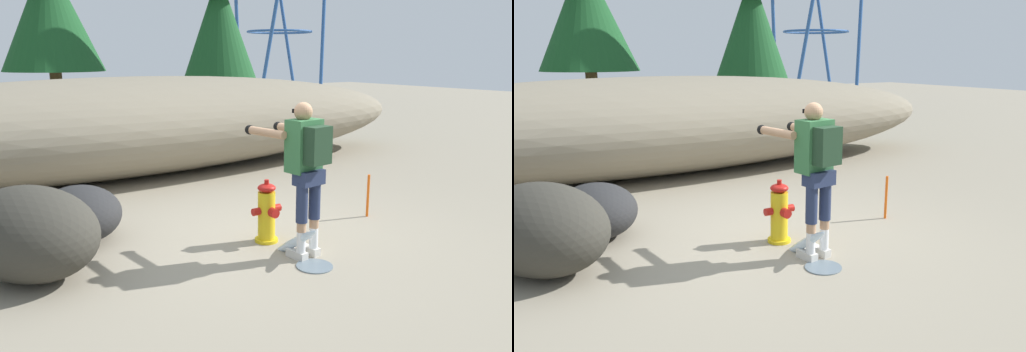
% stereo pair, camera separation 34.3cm
% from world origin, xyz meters
% --- Properties ---
extents(ground_plane, '(56.00, 56.00, 0.04)m').
position_xyz_m(ground_plane, '(0.00, 0.00, -0.02)').
color(ground_plane, gray).
extents(dirt_embankment, '(12.93, 3.20, 1.83)m').
position_xyz_m(dirt_embankment, '(0.00, 4.38, 0.91)').
color(dirt_embankment, gray).
rests_on(dirt_embankment, ground_plane).
extents(fire_hydrant, '(0.39, 0.33, 0.77)m').
position_xyz_m(fire_hydrant, '(0.03, -0.03, 0.35)').
color(fire_hydrant, gold).
rests_on(fire_hydrant, ground_plane).
extents(hydrant_water_jet, '(0.39, 0.98, 0.59)m').
position_xyz_m(hydrant_water_jet, '(0.03, -0.63, 0.12)').
color(hydrant_water_jet, silver).
rests_on(hydrant_water_jet, ground_plane).
extents(utility_worker, '(0.61, 1.02, 1.72)m').
position_xyz_m(utility_worker, '(0.11, -0.62, 1.09)').
color(utility_worker, beige).
rests_on(utility_worker, ground_plane).
extents(boulder_mid, '(1.78, 1.88, 0.95)m').
position_xyz_m(boulder_mid, '(-2.53, 0.40, 0.48)').
color(boulder_mid, '#34322C').
rests_on(boulder_mid, ground_plane).
extents(boulder_small, '(1.18, 1.31, 0.67)m').
position_xyz_m(boulder_small, '(-1.84, 1.25, 0.33)').
color(boulder_small, '#272829').
rests_on(boulder_small, ground_plane).
extents(pine_tree_center, '(2.40, 2.40, 6.82)m').
position_xyz_m(pine_tree_center, '(4.45, 8.95, 3.57)').
color(pine_tree_center, '#47331E').
rests_on(pine_tree_center, ground_plane).
extents(survey_stake, '(0.04, 0.04, 0.60)m').
position_xyz_m(survey_stake, '(1.77, 0.01, 0.30)').
color(survey_stake, '#E55914').
rests_on(survey_stake, ground_plane).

